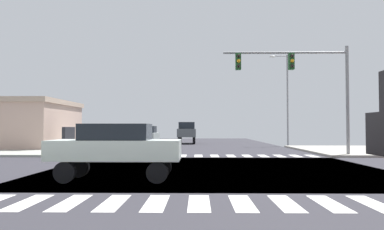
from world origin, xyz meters
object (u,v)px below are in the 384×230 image
object	(u,v)px
suv_nearside_1	(187,131)
sedan_leading_3	(116,147)
sedan_outer_4	(146,135)
street_lamp	(285,92)
traffic_signal_mast	(299,74)

from	to	relation	value
suv_nearside_1	sedan_leading_3	size ratio (longest dim) A/B	1.07
sedan_leading_3	sedan_outer_4	world-z (taller)	same
sedan_leading_3	sedan_outer_4	xyz separation A→B (m)	(-1.48, 17.65, 0.00)
street_lamp	sedan_outer_4	xyz separation A→B (m)	(-12.63, -6.10, -4.08)
street_lamp	sedan_leading_3	distance (m)	26.55
street_lamp	sedan_outer_4	bearing A→B (deg)	-154.20
traffic_signal_mast	sedan_outer_4	distance (m)	13.23
traffic_signal_mast	suv_nearside_1	bearing A→B (deg)	112.23
suv_nearside_1	sedan_outer_4	bearing A→B (deg)	74.80
traffic_signal_mast	suv_nearside_1	distance (m)	19.98
traffic_signal_mast	suv_nearside_1	world-z (taller)	traffic_signal_mast
street_lamp	suv_nearside_1	size ratio (longest dim) A/B	1.91
traffic_signal_mast	sedan_outer_4	world-z (taller)	traffic_signal_mast
traffic_signal_mast	street_lamp	xyz separation A→B (m)	(2.20, 13.24, 0.16)
sedan_leading_3	traffic_signal_mast	bearing A→B (deg)	-40.42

